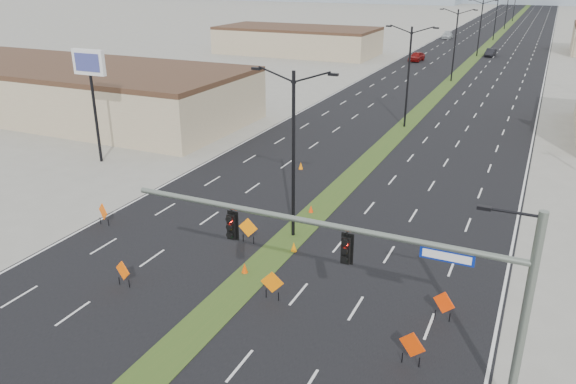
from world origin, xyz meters
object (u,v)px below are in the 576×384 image
at_px(construction_sign_1, 123,272).
at_px(cone_2, 294,247).
at_px(signal_mast, 393,270).
at_px(streetlight_2, 455,43).
at_px(streetlight_3, 480,26).
at_px(cone_3, 301,166).
at_px(car_far, 447,35).
at_px(streetlight_0, 293,151).
at_px(car_mid, 491,53).
at_px(construction_sign_5, 444,304).
at_px(cone_0, 311,209).
at_px(construction_sign_4, 412,346).
at_px(construction_sign_0, 103,212).
at_px(cone_1, 245,268).
at_px(streetlight_5, 507,8).
at_px(pole_sign_west, 90,71).
at_px(streetlight_6, 515,3).
at_px(streetlight_1, 408,74).
at_px(construction_sign_2, 248,228).
at_px(streetlight_4, 496,16).
at_px(construction_sign_3, 272,283).
at_px(car_left, 417,57).

relative_size(construction_sign_1, cone_2, 2.44).
height_order(signal_mast, streetlight_2, streetlight_2).
xyz_separation_m(streetlight_3, cone_3, (-4.46, -72.57, -5.12)).
relative_size(car_far, construction_sign_1, 3.64).
distance_m(signal_mast, cone_3, 25.47).
height_order(streetlight_0, car_mid, streetlight_0).
distance_m(construction_sign_5, cone_0, 13.57).
bearing_deg(streetlight_3, construction_sign_5, -83.66).
distance_m(streetlight_3, car_far, 29.61).
xyz_separation_m(signal_mast, construction_sign_4, (0.78, 1.00, -3.85)).
xyz_separation_m(construction_sign_0, cone_3, (7.04, 15.08, -0.58)).
bearing_deg(construction_sign_1, streetlight_2, 99.46).
bearing_deg(cone_1, construction_sign_5, 0.12).
distance_m(streetlight_2, cone_1, 61.48).
bearing_deg(streetlight_5, construction_sign_1, -92.09).
xyz_separation_m(signal_mast, car_far, (-18.83, 121.38, -4.02)).
height_order(signal_mast, pole_sign_west, pole_sign_west).
relative_size(streetlight_2, streetlight_6, 1.00).
distance_m(streetlight_0, streetlight_1, 28.00).
bearing_deg(pole_sign_west, streetlight_5, 80.95).
height_order(streetlight_1, pole_sign_west, streetlight_1).
distance_m(car_mid, car_far, 29.42).
height_order(construction_sign_2, construction_sign_5, construction_sign_2).
bearing_deg(construction_sign_2, streetlight_5, 85.86).
relative_size(streetlight_3, streetlight_4, 1.00).
distance_m(streetlight_6, cone_1, 173.34).
relative_size(streetlight_0, construction_sign_4, 6.23).
bearing_deg(construction_sign_1, construction_sign_5, 27.99).
bearing_deg(cone_2, construction_sign_5, -20.33).
bearing_deg(construction_sign_4, cone_2, 157.94).
xyz_separation_m(streetlight_1, construction_sign_5, (9.92, -33.24, -4.52)).
relative_size(car_mid, car_far, 0.81).
distance_m(car_far, construction_sign_0, 115.03).
bearing_deg(car_mid, construction_sign_4, -80.88).
height_order(streetlight_2, car_mid, streetlight_2).
relative_size(construction_sign_5, cone_1, 2.49).
bearing_deg(streetlight_0, cone_0, 95.20).
height_order(construction_sign_0, construction_sign_5, construction_sign_5).
bearing_deg(cone_3, streetlight_0, -68.69).
bearing_deg(car_mid, streetlight_5, 97.24).
height_order(signal_mast, car_mid, signal_mast).
height_order(car_mid, pole_sign_west, pole_sign_west).
height_order(construction_sign_3, construction_sign_4, construction_sign_4).
bearing_deg(pole_sign_west, car_left, 79.78).
height_order(streetlight_2, cone_0, streetlight_2).
xyz_separation_m(streetlight_3, car_mid, (2.32, 0.79, -4.71)).
height_order(streetlight_5, construction_sign_3, streetlight_5).
bearing_deg(car_mid, pole_sign_west, -101.45).
relative_size(car_far, cone_0, 9.79).
distance_m(streetlight_5, construction_sign_0, 144.18).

